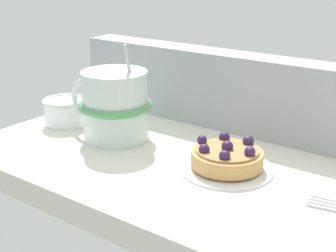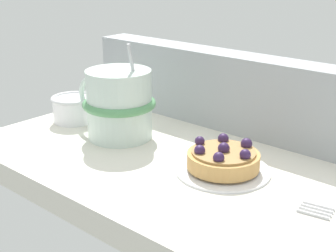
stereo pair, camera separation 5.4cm
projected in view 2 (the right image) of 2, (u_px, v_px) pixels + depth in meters
The scene contains 6 objects.
ground_plane at pixel (199, 175), 63.61cm from camera, with size 64.41×34.31×3.38cm, color silver.
window_rail_back at pixel (259, 97), 71.26cm from camera, with size 63.12×5.45×11.81cm, color #9EA3A8.
dessert_plate at pixel (223, 169), 60.67cm from camera, with size 12.06×12.06×0.63cm.
raspberry_tart at pixel (224, 158), 60.17cm from camera, with size 9.14×9.14×3.33cm.
coffee_mug at pixel (120, 103), 70.89cm from camera, with size 14.49×10.84×14.26cm.
sugar_bowl at pixel (73, 108), 78.32cm from camera, with size 7.13×7.13×4.20cm.
Camera 2 is at (34.88, -46.06, 26.02)cm, focal length 51.33 mm.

